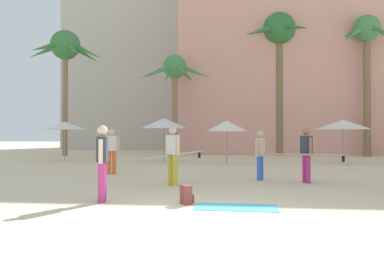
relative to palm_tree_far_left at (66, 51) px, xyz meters
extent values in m
plane|color=beige|center=(11.05, -19.20, -7.18)|extent=(120.00, 120.00, 0.00)
cube|color=#DB9989|center=(18.97, 7.14, 1.17)|extent=(22.97, 10.33, 16.69)
cube|color=#BCB7AD|center=(2.54, 14.42, 6.12)|extent=(14.24, 10.45, 26.60)
cylinder|color=#896B4C|center=(-0.02, 0.00, -3.38)|extent=(0.35, 0.35, 7.59)
sphere|color=#387A3D|center=(-0.02, 0.00, 0.41)|extent=(2.01, 2.01, 2.01)
cone|color=#387A3D|center=(1.56, -0.18, -0.10)|extent=(2.39, 0.70, 1.42)
cone|color=#387A3D|center=(0.85, 1.39, 0.02)|extent=(1.65, 2.28, 1.19)
cone|color=#387A3D|center=(-0.74, 1.39, -0.13)|extent=(1.47, 2.28, 1.47)
cone|color=#387A3D|center=(-1.64, 0.11, 0.01)|extent=(2.43, 0.61, 1.22)
cone|color=#387A3D|center=(-0.72, -1.46, -0.02)|extent=(1.43, 2.35, 1.28)
cone|color=#387A3D|center=(1.01, -1.18, -0.14)|extent=(1.87, 2.05, 1.49)
cylinder|color=brown|center=(14.62, 2.05, -2.75)|extent=(0.48, 0.48, 8.85)
sphere|color=#2D6B33|center=(14.62, 2.05, 1.67)|extent=(2.23, 2.23, 2.23)
cone|color=#2D6B33|center=(16.47, 2.26, 1.21)|extent=(2.81, 0.80, 1.38)
cone|color=#2D6B33|center=(15.24, 3.80, 1.21)|extent=(1.39, 2.77, 1.39)
cone|color=#2D6B33|center=(13.16, 3.14, 1.12)|extent=(2.48, 2.02, 1.55)
cone|color=#2D6B33|center=(13.19, 0.86, 1.21)|extent=(2.44, 2.15, 1.38)
cone|color=#2D6B33|center=(15.47, 0.37, 1.29)|extent=(1.69, 2.71, 1.23)
cylinder|color=brown|center=(20.21, 1.24, -2.94)|extent=(0.48, 0.48, 8.47)
sphere|color=#428447|center=(20.21, 1.24, 1.29)|extent=(1.75, 1.75, 1.75)
cone|color=#428447|center=(20.55, 2.66, 0.91)|extent=(0.89, 2.23, 1.12)
cone|color=#428447|center=(19.01, 2.11, 0.95)|extent=(2.02, 1.61, 1.05)
cone|color=#428447|center=(19.14, 0.35, 0.74)|extent=(1.86, 1.63, 1.45)
cone|color=#428447|center=(20.60, -0.14, 0.81)|extent=(0.96, 2.17, 1.30)
cylinder|color=#896B4C|center=(7.50, 0.40, -4.16)|extent=(0.36, 0.36, 6.04)
sphere|color=#428447|center=(7.50, 0.40, -1.14)|extent=(1.60, 1.60, 1.60)
cone|color=#428447|center=(8.93, 0.41, -1.56)|extent=(2.19, 0.36, 1.15)
cone|color=#428447|center=(8.21, 1.61, -1.62)|extent=(1.39, 2.04, 1.27)
cone|color=#428447|center=(6.83, 1.68, -1.53)|extent=(1.34, 2.11, 1.11)
cone|color=#428447|center=(6.06, 0.47, -1.53)|extent=(2.22, 0.45, 1.11)
cone|color=#428447|center=(6.78, -0.81, -1.60)|extent=(1.41, 2.04, 1.24)
cone|color=#428447|center=(8.24, -0.78, -1.64)|extent=(1.43, 2.01, 1.31)
cylinder|color=gray|center=(2.12, -4.89, -6.09)|extent=(0.06, 0.06, 2.19)
cone|color=white|center=(2.12, -4.89, -5.21)|extent=(2.38, 2.38, 0.43)
cylinder|color=gray|center=(11.14, -6.05, -6.08)|extent=(0.06, 0.06, 2.19)
cone|color=white|center=(11.14, -6.05, -5.26)|extent=(2.08, 2.08, 0.55)
cylinder|color=gray|center=(7.75, -4.99, -6.00)|extent=(0.06, 0.06, 2.36)
cone|color=white|center=(7.75, -4.99, -5.09)|extent=(2.50, 2.50, 0.54)
cylinder|color=gray|center=(17.03, -5.07, -6.06)|extent=(0.06, 0.06, 2.24)
cone|color=white|center=(17.03, -5.07, -5.19)|extent=(2.78, 2.78, 0.49)
cube|color=#4CC6D6|center=(11.60, -17.72, -7.17)|extent=(1.77, 0.88, 0.01)
cube|color=brown|center=(10.50, -17.43, -6.97)|extent=(0.30, 0.35, 0.42)
cube|color=brown|center=(10.61, -17.37, -7.05)|extent=(0.15, 0.21, 0.18)
cylinder|color=#B7337F|center=(13.82, -13.42, -6.73)|extent=(0.20, 0.20, 0.91)
cylinder|color=#B7337F|center=(13.76, -13.23, -6.73)|extent=(0.20, 0.20, 0.91)
cube|color=#333842|center=(13.79, -13.32, -5.99)|extent=(0.34, 0.45, 0.57)
sphere|color=#936B51|center=(13.79, -13.32, -5.56)|extent=(0.31, 0.31, 0.24)
cylinder|color=#936B51|center=(13.87, -13.56, -6.02)|extent=(0.13, 0.13, 0.55)
cylinder|color=#936B51|center=(13.71, -13.09, -6.02)|extent=(0.13, 0.13, 0.55)
ellipsoid|color=beige|center=(13.79, -13.62, -6.28)|extent=(2.94, 1.23, 0.12)
ellipsoid|color=#B22917|center=(13.79, -13.62, -6.28)|extent=(2.96, 1.26, 0.09)
cube|color=black|center=(14.92, -13.26, -6.42)|extent=(0.10, 0.05, 0.18)
cylinder|color=gold|center=(9.81, -14.52, -6.72)|extent=(0.23, 0.23, 0.92)
cylinder|color=gold|center=(9.66, -14.38, -6.72)|extent=(0.23, 0.23, 0.92)
cube|color=white|center=(9.73, -14.45, -5.97)|extent=(0.44, 0.43, 0.58)
sphere|color=beige|center=(9.73, -14.45, -5.54)|extent=(0.34, 0.34, 0.24)
cylinder|color=beige|center=(9.92, -14.62, -6.00)|extent=(0.14, 0.14, 0.55)
cylinder|color=beige|center=(9.55, -14.28, -6.00)|extent=(0.14, 0.14, 0.55)
ellipsoid|color=beige|center=(9.73, -14.15, -6.28)|extent=(1.98, 2.49, 0.22)
ellipsoid|color=#29CECE|center=(9.73, -14.15, -6.28)|extent=(2.00, 2.51, 0.19)
cube|color=black|center=(10.41, -13.23, -6.34)|extent=(0.08, 0.10, 0.19)
cylinder|color=blue|center=(12.36, -12.85, -6.77)|extent=(0.20, 0.20, 0.81)
cylinder|color=blue|center=(12.43, -12.66, -6.77)|extent=(0.20, 0.20, 0.81)
cube|color=beige|center=(12.39, -12.75, -6.08)|extent=(0.34, 0.45, 0.58)
sphere|color=#D1A889|center=(12.39, -12.75, -5.65)|extent=(0.31, 0.31, 0.24)
cylinder|color=#D1A889|center=(12.31, -12.99, -6.11)|extent=(0.13, 0.13, 0.55)
cylinder|color=#D1A889|center=(12.48, -12.52, -6.11)|extent=(0.13, 0.13, 0.55)
cylinder|color=orange|center=(6.80, -11.43, -6.74)|extent=(0.20, 0.20, 0.89)
cylinder|color=orange|center=(6.99, -11.37, -6.74)|extent=(0.20, 0.20, 0.89)
cube|color=white|center=(6.89, -11.40, -6.01)|extent=(0.45, 0.33, 0.57)
sphere|color=beige|center=(6.89, -11.40, -5.58)|extent=(0.30, 0.30, 0.24)
cylinder|color=beige|center=(6.65, -11.48, -6.04)|extent=(0.13, 0.13, 0.54)
cylinder|color=beige|center=(7.13, -11.33, -6.04)|extent=(0.13, 0.13, 0.54)
cylinder|color=#B7337F|center=(8.61, -17.48, -6.72)|extent=(0.19, 0.19, 0.91)
cylinder|color=#B7337F|center=(8.57, -17.28, -6.72)|extent=(0.19, 0.19, 0.91)
cube|color=#333842|center=(8.59, -17.38, -5.98)|extent=(0.29, 0.43, 0.57)
sphere|color=beige|center=(8.59, -17.38, -5.56)|extent=(0.28, 0.28, 0.24)
cylinder|color=beige|center=(8.63, -17.63, -6.02)|extent=(0.12, 0.12, 0.54)
cylinder|color=beige|center=(8.54, -17.14, -6.02)|extent=(0.12, 0.12, 0.54)
camera|label=1|loc=(11.59, -26.13, -5.61)|focal=37.33mm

